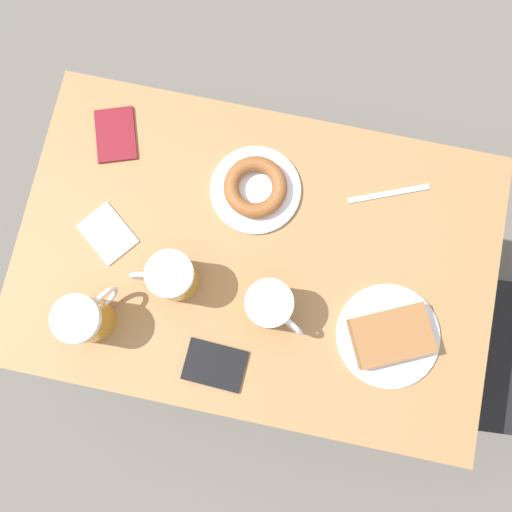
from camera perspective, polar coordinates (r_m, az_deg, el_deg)
ground_plane at (r=1.81m, az=0.00°, el=-3.76°), size 8.00×8.00×0.00m
table at (r=1.15m, az=0.00°, el=-0.69°), size 0.68×1.05×0.73m
plate_with_cake at (r=1.09m, az=15.03°, el=-8.78°), size 0.22×0.22×0.05m
plate_with_donut at (r=1.10m, az=-0.07°, el=7.76°), size 0.20×0.20×0.04m
beer_mug_left at (r=1.07m, az=-18.90°, el=-6.76°), size 0.13×0.10×0.12m
beer_mug_center at (r=1.01m, az=1.55°, el=-5.68°), size 0.10×0.13×0.12m
beer_mug_right at (r=1.03m, az=-9.56°, el=-2.36°), size 0.10×0.14×0.12m
napkin_folded at (r=1.14m, az=-16.58°, el=2.47°), size 0.14×0.14×0.00m
fork at (r=1.15m, az=14.92°, el=6.90°), size 0.08×0.18×0.00m
passport_near_edge at (r=1.20m, az=-15.74°, el=13.20°), size 0.15×0.12×0.01m
passport_far_edge at (r=1.07m, az=-4.73°, el=-12.33°), size 0.09×0.13×0.01m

